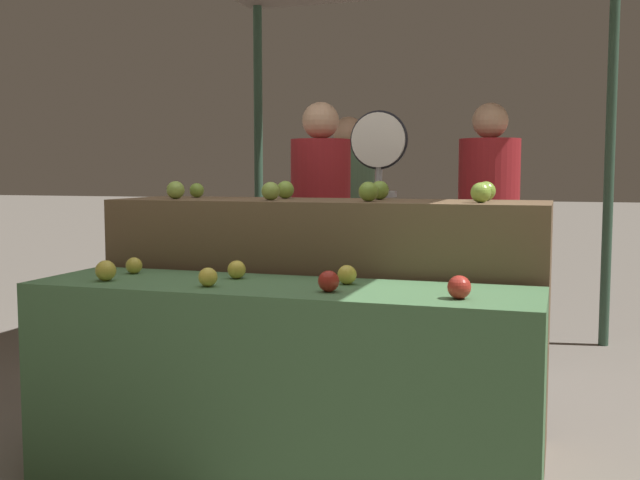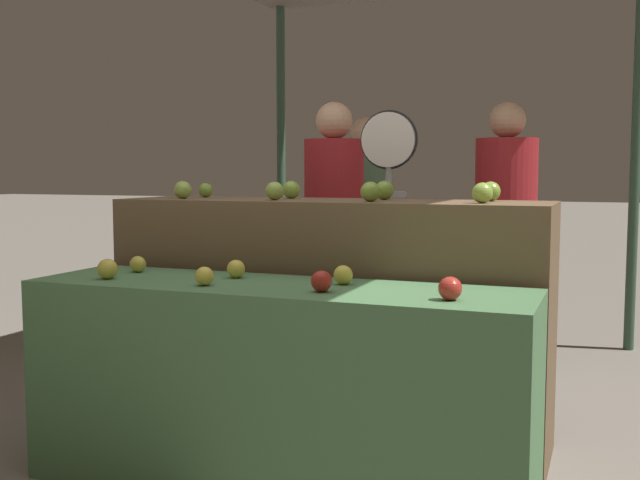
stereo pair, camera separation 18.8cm
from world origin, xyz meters
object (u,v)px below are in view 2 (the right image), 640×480
(produce_scale, at_px, (388,190))
(person_vendor_at_scale, at_px, (334,221))
(person_customer_right, at_px, (366,218))
(person_customer_left, at_px, (505,220))

(produce_scale, relative_size, person_vendor_at_scale, 0.95)
(person_vendor_at_scale, bearing_deg, produce_scale, 160.33)
(person_vendor_at_scale, height_order, person_customer_right, person_vendor_at_scale)
(produce_scale, xyz_separation_m, person_customer_right, (-0.47, 1.09, -0.22))
(person_customer_right, bearing_deg, produce_scale, 121.68)
(produce_scale, bearing_deg, person_customer_left, 59.89)
(produce_scale, height_order, person_vendor_at_scale, person_vendor_at_scale)
(produce_scale, distance_m, person_vendor_at_scale, 0.60)
(person_vendor_at_scale, relative_size, person_customer_left, 0.99)
(person_customer_left, bearing_deg, person_vendor_at_scale, 57.48)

